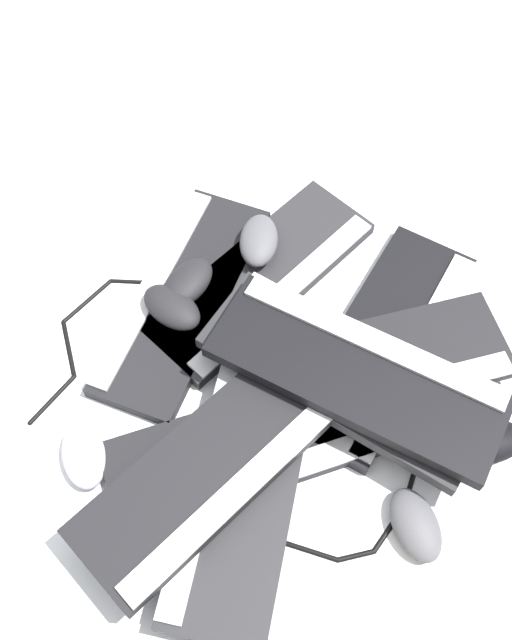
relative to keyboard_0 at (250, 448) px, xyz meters
The scene contains 18 objects.
ground_plane 0.20m from the keyboard_0, 134.18° to the right, with size 3.20×3.20×0.00m, color silver.
keyboard_0 is the anchor object (origin of this frame).
keyboard_1 0.29m from the keyboard_0, 150.60° to the left, with size 0.46×0.22×0.03m.
keyboard_2 0.31m from the keyboard_0, 162.81° to the right, with size 0.46×0.31×0.03m.
keyboard_3 0.29m from the keyboard_0, 135.72° to the right, with size 0.44×0.15×0.03m.
keyboard_4 0.07m from the keyboard_0, 11.64° to the left, with size 0.46×0.21×0.03m.
keyboard_5 0.23m from the keyboard_0, 143.87° to the left, with size 0.38×0.44×0.03m.
keyboard_6 0.09m from the keyboard_0, 25.34° to the right, with size 0.46×0.32×0.03m.
keyboard_7 0.18m from the keyboard_0, 145.16° to the left, with size 0.24×0.46×0.03m.
keyboard_8 0.20m from the keyboard_0, 138.52° to the left, with size 0.21×0.46×0.03m.
mouse_0 0.27m from the keyboard_0, 129.81° to the right, with size 0.11×0.07×0.04m, color black.
mouse_1 0.37m from the keyboard_0, 161.45° to the right, with size 0.11×0.07×0.04m, color #4C4C51.
mouse_2 0.25m from the keyboard_0, 66.29° to the right, with size 0.11×0.07×0.04m, color #B7B7BC.
mouse_3 0.30m from the keyboard_0, 138.28° to the right, with size 0.11×0.07×0.04m, color black.
mouse_4 0.37m from the keyboard_0, 111.80° to the left, with size 0.11×0.07×0.04m, color black.
mouse_5 0.27m from the keyboard_0, 84.57° to the left, with size 0.11×0.07×0.04m, color #4C4C51.
cable_0 0.15m from the keyboard_0, 45.76° to the left, with size 0.33×0.34×0.01m.
cable_1 0.23m from the keyboard_0, 124.96° to the right, with size 0.36×0.40×0.01m.
Camera 1 is at (0.48, 0.28, 1.05)m, focal length 40.00 mm.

